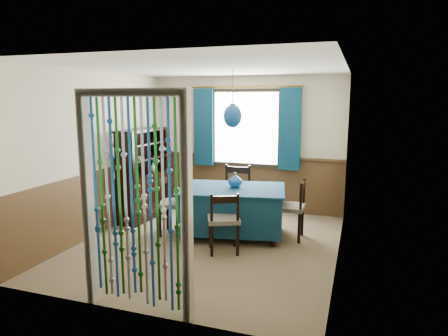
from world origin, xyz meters
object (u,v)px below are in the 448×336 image
at_px(dining_table, 232,208).
at_px(vase_table, 235,181).
at_px(chair_far, 235,193).
at_px(bowl_shelf, 137,158).
at_px(vase_sideboard, 153,167).
at_px(chair_right, 292,208).
at_px(sideboard, 143,187).
at_px(chair_near, 224,220).
at_px(chair_left, 172,204).
at_px(pendant_lamp, 233,116).

xyz_separation_m(dining_table, vase_table, (0.03, 0.06, 0.42)).
distance_m(chair_far, bowl_shelf, 1.75).
height_order(vase_table, bowl_shelf, bowl_shelf).
relative_size(bowl_shelf, vase_sideboard, 1.31).
relative_size(chair_far, chair_right, 1.08).
xyz_separation_m(dining_table, sideboard, (-1.78, 0.42, 0.12)).
bearing_deg(chair_far, vase_sideboard, -3.17).
relative_size(chair_near, vase_sideboard, 5.08).
height_order(chair_right, vase_table, vase_table).
bearing_deg(bowl_shelf, vase_table, -2.83).
bearing_deg(bowl_shelf, chair_near, -24.71).
xyz_separation_m(vase_table, bowl_shelf, (-1.75, 0.09, 0.25)).
relative_size(chair_near, bowl_shelf, 3.89).
bearing_deg(vase_sideboard, chair_near, -37.03).
bearing_deg(vase_table, chair_left, -163.16).
bearing_deg(dining_table, chair_near, -92.69).
relative_size(chair_left, sideboard, 0.58).
height_order(pendant_lamp, bowl_shelf, pendant_lamp).
xyz_separation_m(pendant_lamp, bowl_shelf, (-1.72, 0.14, -0.73)).
relative_size(dining_table, vase_table, 8.43).
relative_size(chair_far, pendant_lamp, 1.16).
height_order(chair_left, vase_sideboard, vase_sideboard).
distance_m(chair_left, sideboard, 1.09).
bearing_deg(vase_table, sideboard, 168.65).
bearing_deg(pendant_lamp, chair_left, -166.07).
relative_size(pendant_lamp, bowl_shelf, 3.78).
height_order(chair_near, vase_table, vase_table).
xyz_separation_m(dining_table, vase_sideboard, (-1.72, 0.68, 0.43)).
height_order(chair_left, pendant_lamp, pendant_lamp).
distance_m(chair_near, bowl_shelf, 2.11).
bearing_deg(chair_near, sideboard, 125.40).
xyz_separation_m(chair_right, bowl_shelf, (-2.60, -0.02, 0.63)).
bearing_deg(vase_sideboard, chair_left, -47.81).
height_order(dining_table, bowl_shelf, bowl_shelf).
bearing_deg(vase_table, dining_table, -114.32).
bearing_deg(bowl_shelf, vase_sideboard, 90.00).
xyz_separation_m(sideboard, vase_table, (1.81, -0.36, 0.30)).
distance_m(chair_near, vase_sideboard, 2.32).
bearing_deg(dining_table, bowl_shelf, 164.34).
relative_size(sideboard, bowl_shelf, 7.09).
bearing_deg(pendant_lamp, sideboard, 166.74).
height_order(chair_far, vase_table, chair_far).
bearing_deg(pendant_lamp, dining_table, 0.00).
distance_m(chair_right, sideboard, 2.68).
height_order(dining_table, chair_right, chair_right).
distance_m(pendant_lamp, vase_table, 0.98).
xyz_separation_m(dining_table, bowl_shelf, (-1.72, 0.14, 0.67)).
bearing_deg(sideboard, pendant_lamp, -9.18).
relative_size(dining_table, bowl_shelf, 7.85).
distance_m(pendant_lamp, vase_sideboard, 2.09).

